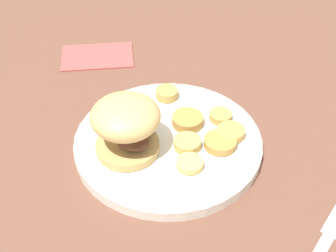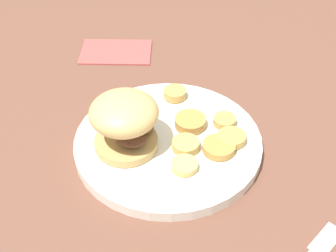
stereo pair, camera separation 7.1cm
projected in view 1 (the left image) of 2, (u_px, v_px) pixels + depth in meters
ground_plane at (168, 147)px, 0.74m from camera, size 4.00×4.00×0.00m
dinner_plate at (168, 142)px, 0.73m from camera, size 0.29×0.29×0.02m
sandwich at (127, 123)px, 0.68m from camera, size 0.10×0.13×0.09m
potato_round_0 at (188, 120)px, 0.75m from camera, size 0.05×0.05×0.01m
potato_round_1 at (190, 163)px, 0.68m from camera, size 0.04×0.04×0.01m
potato_round_2 at (231, 132)px, 0.73m from camera, size 0.04×0.04×0.01m
potato_round_3 at (221, 116)px, 0.76m from camera, size 0.04×0.04×0.01m
potato_round_4 at (220, 142)px, 0.71m from camera, size 0.05×0.05×0.01m
potato_round_5 at (187, 143)px, 0.71m from camera, size 0.04×0.04×0.01m
potato_round_6 at (167, 93)px, 0.80m from camera, size 0.04×0.04×0.01m
fork at (323, 245)px, 0.60m from camera, size 0.10×0.14×0.00m
napkin at (97, 56)px, 0.93m from camera, size 0.15×0.11×0.01m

